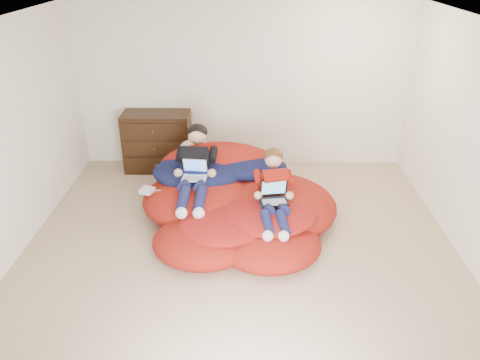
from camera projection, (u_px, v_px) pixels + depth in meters
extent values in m
cube|color=tan|center=(240.00, 260.00, 5.43)|extent=(5.10, 5.10, 0.25)
cube|color=white|center=(243.00, 86.00, 7.06)|extent=(5.10, 0.02, 2.50)
cube|color=white|center=(232.00, 330.00, 2.57)|extent=(5.10, 0.02, 2.50)
cube|color=white|center=(240.00, 24.00, 4.25)|extent=(5.10, 5.10, 0.02)
cube|color=black|center=(158.00, 141.00, 7.19)|extent=(1.01, 0.51, 0.91)
cube|color=black|center=(156.00, 165.00, 7.08)|extent=(0.91, 0.02, 0.22)
cylinder|color=#4C3F26|center=(156.00, 165.00, 7.06)|extent=(0.03, 0.06, 0.03)
cube|color=black|center=(155.00, 148.00, 6.96)|extent=(0.91, 0.02, 0.22)
cylinder|color=#4C3F26|center=(154.00, 148.00, 6.94)|extent=(0.03, 0.06, 0.03)
cube|color=black|center=(153.00, 131.00, 6.84)|extent=(0.91, 0.02, 0.22)
cylinder|color=#4C3F26|center=(153.00, 131.00, 6.82)|extent=(0.03, 0.06, 0.03)
ellipsoid|color=#AB1E13|center=(204.00, 199.00, 6.03)|extent=(1.58, 1.42, 0.57)
ellipsoid|color=#AB1E13|center=(274.00, 206.00, 5.92)|extent=(1.59, 1.54, 0.57)
ellipsoid|color=#AB1E13|center=(237.00, 221.00, 5.63)|extent=(1.43, 1.14, 0.46)
ellipsoid|color=#AB1E13|center=(204.00, 241.00, 5.33)|extent=(1.18, 1.08, 0.39)
ellipsoid|color=#AB1E13|center=(269.00, 243.00, 5.30)|extent=(1.20, 1.09, 0.39)
ellipsoid|color=#AB1E13|center=(221.00, 169.00, 6.43)|extent=(1.71, 0.75, 0.75)
ellipsoid|color=#131946|center=(199.00, 171.00, 6.18)|extent=(1.22, 1.00, 0.31)
ellipsoid|color=#131946|center=(249.00, 167.00, 6.21)|extent=(1.01, 0.70, 0.24)
ellipsoid|color=#AB1B18|center=(268.00, 210.00, 5.55)|extent=(1.21, 1.21, 0.22)
ellipsoid|color=#AB1B18|center=(222.00, 224.00, 5.34)|extent=(1.03, 0.93, 0.19)
ellipsoid|color=beige|center=(196.00, 150.00, 6.48)|extent=(0.46, 0.30, 0.30)
cube|color=black|center=(197.00, 161.00, 6.01)|extent=(0.37, 0.49, 0.49)
sphere|color=tan|center=(197.00, 135.00, 6.04)|extent=(0.24, 0.24, 0.24)
ellipsoid|color=black|center=(197.00, 132.00, 6.04)|extent=(0.27, 0.25, 0.20)
cylinder|color=#141840|center=(187.00, 184.00, 5.78)|extent=(0.19, 0.40, 0.22)
cylinder|color=#141840|center=(183.00, 200.00, 5.49)|extent=(0.16, 0.38, 0.25)
sphere|color=white|center=(181.00, 213.00, 5.34)|extent=(0.14, 0.14, 0.14)
cylinder|color=#141840|center=(202.00, 184.00, 5.77)|extent=(0.19, 0.40, 0.22)
cylinder|color=#141840|center=(200.00, 200.00, 5.48)|extent=(0.16, 0.38, 0.25)
sphere|color=white|center=(199.00, 213.00, 5.34)|extent=(0.14, 0.14, 0.14)
cube|color=#9A190D|center=(273.00, 184.00, 5.57)|extent=(0.36, 0.41, 0.45)
sphere|color=tan|center=(273.00, 159.00, 5.56)|extent=(0.21, 0.21, 0.21)
ellipsoid|color=#4F3215|center=(273.00, 156.00, 5.57)|extent=(0.23, 0.22, 0.18)
cylinder|color=#141840|center=(266.00, 207.00, 5.40)|extent=(0.20, 0.36, 0.19)
cylinder|color=#141840|center=(267.00, 223.00, 5.14)|extent=(0.17, 0.34, 0.22)
sphere|color=white|center=(268.00, 236.00, 5.01)|extent=(0.12, 0.12, 0.12)
cylinder|color=#141840|center=(281.00, 207.00, 5.39)|extent=(0.20, 0.36, 0.19)
cylinder|color=#141840|center=(283.00, 223.00, 5.14)|extent=(0.17, 0.34, 0.22)
sphere|color=white|center=(284.00, 236.00, 5.01)|extent=(0.12, 0.12, 0.12)
cube|color=silver|center=(194.00, 178.00, 5.76)|extent=(0.31, 0.23, 0.01)
cube|color=gray|center=(194.00, 178.00, 5.74)|extent=(0.26, 0.13, 0.00)
cube|color=silver|center=(195.00, 166.00, 5.83)|extent=(0.30, 0.10, 0.20)
cube|color=blue|center=(195.00, 166.00, 5.82)|extent=(0.26, 0.07, 0.16)
cube|color=black|center=(274.00, 202.00, 5.38)|extent=(0.35, 0.27, 0.01)
cube|color=gray|center=(274.00, 201.00, 5.36)|extent=(0.29, 0.16, 0.00)
cube|color=black|center=(274.00, 187.00, 5.44)|extent=(0.32, 0.10, 0.22)
cube|color=teal|center=(274.00, 188.00, 5.43)|extent=(0.28, 0.08, 0.18)
cube|color=silver|center=(147.00, 190.00, 5.82)|extent=(0.19, 0.19, 0.06)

